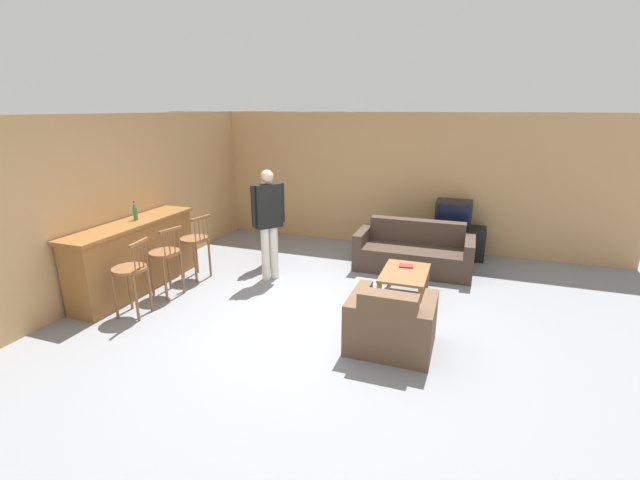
{
  "coord_description": "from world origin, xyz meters",
  "views": [
    {
      "loc": [
        1.84,
        -4.72,
        2.67
      ],
      "look_at": [
        -0.12,
        0.82,
        0.85
      ],
      "focal_mm": 24.0,
      "sensor_mm": 36.0,
      "label": 1
    }
  ],
  "objects_px": {
    "bar_chair_mid": "(166,257)",
    "tv_unit": "(451,241)",
    "bar_chair_far": "(195,243)",
    "armchair_near": "(391,325)",
    "bar_chair_near": "(131,274)",
    "coffee_table": "(405,275)",
    "bottle": "(135,211)",
    "couch_far": "(414,253)",
    "book_on_table": "(406,266)",
    "person_by_counter": "(269,218)",
    "tv": "(454,214)",
    "person_by_window": "(268,215)"
  },
  "relations": [
    {
      "from": "tv",
      "to": "bar_chair_mid",
      "type": "bearing_deg",
      "value": -140.02
    },
    {
      "from": "bottle",
      "to": "person_by_window",
      "type": "distance_m",
      "value": 2.13
    },
    {
      "from": "coffee_table",
      "to": "bottle",
      "type": "distance_m",
      "value": 4.1
    },
    {
      "from": "bar_chair_far",
      "to": "tv",
      "type": "distance_m",
      "value": 4.59
    },
    {
      "from": "coffee_table",
      "to": "bar_chair_near",
      "type": "bearing_deg",
      "value": -152.32
    },
    {
      "from": "bar_chair_far",
      "to": "person_by_counter",
      "type": "bearing_deg",
      "value": 17.84
    },
    {
      "from": "bar_chair_far",
      "to": "armchair_near",
      "type": "distance_m",
      "value": 3.56
    },
    {
      "from": "bar_chair_near",
      "to": "bottle",
      "type": "height_order",
      "value": "bottle"
    },
    {
      "from": "couch_far",
      "to": "person_by_window",
      "type": "height_order",
      "value": "person_by_window"
    },
    {
      "from": "bar_chair_mid",
      "to": "couch_far",
      "type": "relative_size",
      "value": 0.54
    },
    {
      "from": "bar_chair_near",
      "to": "person_by_window",
      "type": "relative_size",
      "value": 0.67
    },
    {
      "from": "couch_far",
      "to": "book_on_table",
      "type": "bearing_deg",
      "value": -88.98
    },
    {
      "from": "bar_chair_far",
      "to": "person_by_window",
      "type": "distance_m",
      "value": 1.33
    },
    {
      "from": "couch_far",
      "to": "tv_unit",
      "type": "xyz_separation_m",
      "value": [
        0.56,
        0.93,
        -0.0
      ]
    },
    {
      "from": "bottle",
      "to": "armchair_near",
      "type": "bearing_deg",
      "value": -7.66
    },
    {
      "from": "bar_chair_near",
      "to": "person_by_counter",
      "type": "relative_size",
      "value": 0.59
    },
    {
      "from": "bar_chair_near",
      "to": "armchair_near",
      "type": "height_order",
      "value": "bar_chair_near"
    },
    {
      "from": "bar_chair_far",
      "to": "tv",
      "type": "bearing_deg",
      "value": 33.1
    },
    {
      "from": "tv_unit",
      "to": "book_on_table",
      "type": "bearing_deg",
      "value": -105.53
    },
    {
      "from": "bar_chair_mid",
      "to": "tv_unit",
      "type": "height_order",
      "value": "bar_chair_mid"
    },
    {
      "from": "bar_chair_far",
      "to": "couch_far",
      "type": "height_order",
      "value": "bar_chair_far"
    },
    {
      "from": "person_by_window",
      "to": "couch_far",
      "type": "bearing_deg",
      "value": 13.16
    },
    {
      "from": "bar_chair_near",
      "to": "tv",
      "type": "bearing_deg",
      "value": 45.51
    },
    {
      "from": "bottle",
      "to": "book_on_table",
      "type": "distance_m",
      "value": 4.12
    },
    {
      "from": "book_on_table",
      "to": "person_by_counter",
      "type": "xyz_separation_m",
      "value": [
        -2.15,
        -0.18,
        0.59
      ]
    },
    {
      "from": "coffee_table",
      "to": "couch_far",
      "type": "bearing_deg",
      "value": 91.69
    },
    {
      "from": "bar_chair_near",
      "to": "bottle",
      "type": "distance_m",
      "value": 1.2
    },
    {
      "from": "tv_unit",
      "to": "couch_far",
      "type": "bearing_deg",
      "value": -121.17
    },
    {
      "from": "person_by_counter",
      "to": "bar_chair_far",
      "type": "bearing_deg",
      "value": -162.16
    },
    {
      "from": "coffee_table",
      "to": "tv",
      "type": "distance_m",
      "value": 2.28
    },
    {
      "from": "bar_chair_near",
      "to": "couch_far",
      "type": "height_order",
      "value": "bar_chair_near"
    },
    {
      "from": "tv",
      "to": "bar_chair_near",
      "type": "bearing_deg",
      "value": -134.49
    },
    {
      "from": "bar_chair_near",
      "to": "coffee_table",
      "type": "height_order",
      "value": "bar_chair_near"
    },
    {
      "from": "tv_unit",
      "to": "book_on_table",
      "type": "xyz_separation_m",
      "value": [
        -0.54,
        -1.96,
        0.14
      ]
    },
    {
      "from": "tv",
      "to": "person_by_window",
      "type": "distance_m",
      "value": 3.38
    },
    {
      "from": "bar_chair_mid",
      "to": "tv_unit",
      "type": "relative_size",
      "value": 0.88
    },
    {
      "from": "tv",
      "to": "bottle",
      "type": "bearing_deg",
      "value": -145.4
    },
    {
      "from": "bar_chair_far",
      "to": "tv_unit",
      "type": "height_order",
      "value": "bar_chair_far"
    },
    {
      "from": "bar_chair_mid",
      "to": "person_by_window",
      "type": "distance_m",
      "value": 1.92
    },
    {
      "from": "bar_chair_near",
      "to": "tv",
      "type": "height_order",
      "value": "tv"
    },
    {
      "from": "bar_chair_mid",
      "to": "person_by_window",
      "type": "relative_size",
      "value": 0.67
    },
    {
      "from": "bar_chair_far",
      "to": "book_on_table",
      "type": "bearing_deg",
      "value": 9.42
    },
    {
      "from": "couch_far",
      "to": "person_by_counter",
      "type": "relative_size",
      "value": 1.1
    },
    {
      "from": "bar_chair_near",
      "to": "tv_unit",
      "type": "bearing_deg",
      "value": 45.53
    },
    {
      "from": "armchair_near",
      "to": "couch_far",
      "type": "bearing_deg",
      "value": 92.17
    },
    {
      "from": "person_by_counter",
      "to": "person_by_window",
      "type": "bearing_deg",
      "value": 117.25
    },
    {
      "from": "book_on_table",
      "to": "bar_chair_far",
      "type": "bearing_deg",
      "value": -170.58
    },
    {
      "from": "tv",
      "to": "book_on_table",
      "type": "height_order",
      "value": "tv"
    },
    {
      "from": "coffee_table",
      "to": "tv",
      "type": "height_order",
      "value": "tv"
    },
    {
      "from": "person_by_counter",
      "to": "bar_chair_mid",
      "type": "bearing_deg",
      "value": -136.51
    }
  ]
}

